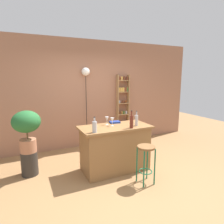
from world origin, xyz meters
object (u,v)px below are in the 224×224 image
bottle_wine_red (136,120)px  wine_glass_center (112,120)px  bottle_sauce_amber (95,127)px  wine_glass_left (107,119)px  cookbook (115,122)px  potted_plant (27,126)px  pendant_globe_light (86,73)px  wine_glass_right (136,118)px  spice_shelf (123,107)px  plant_stool (30,163)px  bar_stool (146,156)px  bottle_spirits_clear (131,121)px

bottle_wine_red → wine_glass_center: 0.48m
bottle_sauce_amber → wine_glass_left: size_ratio=1.70×
bottle_wine_red → cookbook: bottle_wine_red is taller
potted_plant → pendant_globe_light: bearing=35.3°
bottle_sauce_amber → wine_glass_right: (1.02, 0.28, 0.01)m
wine_glass_center → potted_plant: bearing=163.6°
cookbook → wine_glass_center: bearing=-120.1°
spice_shelf → wine_glass_left: (-1.07, -1.33, 0.02)m
plant_stool → cookbook: bearing=-8.1°
pendant_globe_light → bottle_sauce_amber: bearing=-103.3°
wine_glass_right → cookbook: 0.46m
bar_stool → wine_glass_left: 1.08m
wine_glass_right → pendant_globe_light: 1.87m
bottle_wine_red → wine_glass_left: size_ratio=1.82×
bar_stool → pendant_globe_light: pendant_globe_light is taller
spice_shelf → bottle_spirits_clear: spice_shelf is taller
potted_plant → wine_glass_right: (2.08, -0.45, 0.06)m
plant_stool → bottle_spirits_clear: size_ratio=1.37×
spice_shelf → wine_glass_left: bearing=-128.9°
bottle_wine_red → wine_glass_left: (-0.49, 0.32, 0.00)m
bottle_sauce_amber → wine_glass_left: bottle_sauce_amber is taller
potted_plant → plant_stool: bearing=0.0°
plant_stool → potted_plant: size_ratio=0.58×
cookbook → wine_glass_right: bearing=-22.1°
pendant_globe_light → bottle_wine_red: bearing=-73.8°
bottle_sauce_amber → wine_glass_right: size_ratio=1.70×
potted_plant → bottle_spirits_clear: (1.80, -0.74, 0.07)m
bottle_sauce_amber → bottle_spirits_clear: size_ratio=0.83×
plant_stool → wine_glass_center: size_ratio=2.80×
bottle_wine_red → pendant_globe_light: (-0.49, 1.68, 0.94)m
cookbook → wine_glass_left: bearing=-155.0°
bottle_wine_red → bottle_spirits_clear: bottle_spirits_clear is taller
bar_stool → wine_glass_right: wine_glass_right is taller
wine_glass_center → pendant_globe_light: bearing=91.9°
potted_plant → wine_glass_center: potted_plant is taller
spice_shelf → bottle_wine_red: bearing=-109.3°
spice_shelf → pendant_globe_light: pendant_globe_light is taller
cookbook → bottle_spirits_clear: bearing=-71.6°
spice_shelf → bar_stool: bearing=-108.0°
spice_shelf → bottle_wine_red: spice_shelf is taller
wine_glass_left → bar_stool: bearing=-68.0°
bar_stool → bottle_sauce_amber: size_ratio=2.46×
plant_stool → pendant_globe_light: (1.49, 1.05, 1.73)m
bar_stool → bottle_wine_red: size_ratio=2.29×
wine_glass_left → pendant_globe_light: bearing=89.8°
bottle_spirits_clear → pendant_globe_light: 2.04m
potted_plant → bottle_wine_red: bearing=-17.8°
plant_stool → bottle_wine_red: bearing=-17.8°
plant_stool → pendant_globe_light: pendant_globe_light is taller
bottle_spirits_clear → pendant_globe_light: size_ratio=0.16×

